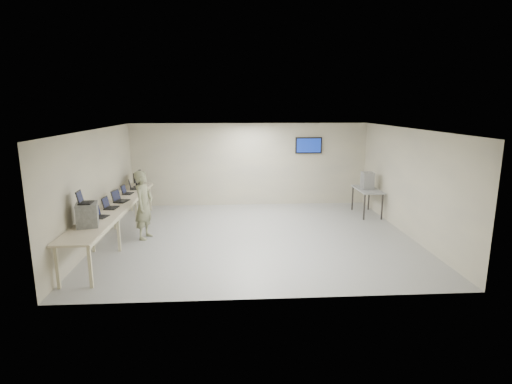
{
  "coord_description": "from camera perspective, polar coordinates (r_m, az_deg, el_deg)",
  "views": [
    {
      "loc": [
        -0.64,
        -10.02,
        3.36
      ],
      "look_at": [
        0.0,
        0.2,
        1.15
      ],
      "focal_mm": 28.0,
      "sensor_mm": 36.0,
      "label": 1
    }
  ],
  "objects": [
    {
      "name": "laptop_4",
      "position": [
        12.61,
        -17.24,
        0.71
      ],
      "size": [
        0.36,
        0.4,
        0.28
      ],
      "rotation": [
        0.0,
        0.0,
        0.24
      ],
      "color": "black",
      "rests_on": "workbench"
    },
    {
      "name": "laptop_on_box",
      "position": [
        8.97,
        -23.45,
        -1.05
      ],
      "size": [
        0.3,
        0.35,
        0.27
      ],
      "rotation": [
        0.0,
        0.0,
        0.05
      ],
      "color": "black",
      "rests_on": "equipment_box"
    },
    {
      "name": "laptop_2",
      "position": [
        11.07,
        -18.96,
        -0.91
      ],
      "size": [
        0.42,
        0.46,
        0.31
      ],
      "rotation": [
        0.0,
        0.0,
        -0.25
      ],
      "color": "black",
      "rests_on": "workbench"
    },
    {
      "name": "side_table",
      "position": [
        12.94,
        15.62,
        0.12
      ],
      "size": [
        0.65,
        1.38,
        0.83
      ],
      "color": "gray",
      "rests_on": "ground"
    },
    {
      "name": "monitor_near",
      "position": [
        12.93,
        -16.77,
        1.92
      ],
      "size": [
        0.2,
        0.46,
        0.45
      ],
      "color": "black",
      "rests_on": "workbench"
    },
    {
      "name": "soldier",
      "position": [
        10.59,
        -15.71,
        -1.8
      ],
      "size": [
        0.57,
        0.73,
        1.77
      ],
      "primitive_type": "imported",
      "rotation": [
        0.0,
        0.0,
        1.33
      ],
      "color": "#646C50",
      "rests_on": "ground"
    },
    {
      "name": "laptop_1",
      "position": [
        10.43,
        -20.27,
        -1.81
      ],
      "size": [
        0.34,
        0.4,
        0.29
      ],
      "rotation": [
        0.0,
        0.0,
        -0.1
      ],
      "color": "black",
      "rests_on": "workbench"
    },
    {
      "name": "room",
      "position": [
        10.29,
        0.23,
        1.25
      ],
      "size": [
        8.01,
        7.01,
        2.81
      ],
      "color": "#9A9A9A",
      "rests_on": "ground"
    },
    {
      "name": "monitor_far",
      "position": [
        13.29,
        -16.41,
        2.2
      ],
      "size": [
        0.2,
        0.45,
        0.45
      ],
      "color": "black",
      "rests_on": "workbench"
    },
    {
      "name": "laptop_3",
      "position": [
        11.98,
        -18.05,
        0.06
      ],
      "size": [
        0.3,
        0.36,
        0.26
      ],
      "rotation": [
        0.0,
        0.0,
        -0.09
      ],
      "color": "black",
      "rests_on": "workbench"
    },
    {
      "name": "laptop_0",
      "position": [
        9.68,
        -21.5,
        -3.01
      ],
      "size": [
        0.33,
        0.37,
        0.25
      ],
      "rotation": [
        0.0,
        0.0,
        -0.23
      ],
      "color": "black",
      "rests_on": "workbench"
    },
    {
      "name": "workbench",
      "position": [
        10.75,
        -19.4,
        -2.16
      ],
      "size": [
        0.76,
        6.0,
        0.9
      ],
      "color": "beige",
      "rests_on": "ground"
    },
    {
      "name": "storage_bins",
      "position": [
        12.87,
        15.62,
        1.59
      ],
      "size": [
        0.34,
        0.37,
        0.53
      ],
      "color": "#9A9A9C",
      "rests_on": "side_table"
    },
    {
      "name": "equipment_box",
      "position": [
        9.03,
        -22.96,
        -3.0
      ],
      "size": [
        0.52,
        0.56,
        0.49
      ],
      "primitive_type": "cube",
      "rotation": [
        0.0,
        0.0,
        0.26
      ],
      "color": "gray",
      "rests_on": "workbench"
    }
  ]
}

